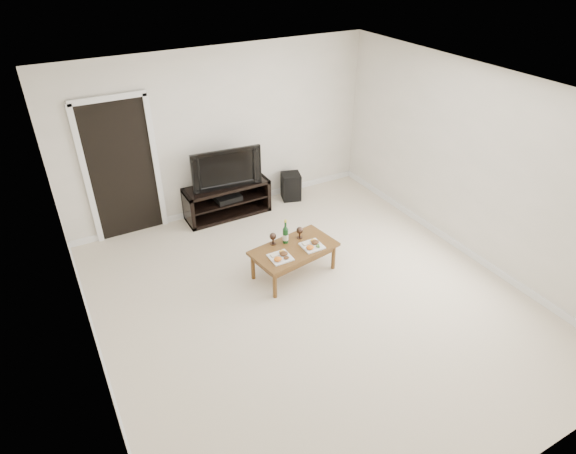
# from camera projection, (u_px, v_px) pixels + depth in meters

# --- Properties ---
(floor) EXTENTS (5.50, 5.50, 0.00)m
(floor) POSITION_uv_depth(u_px,v_px,m) (311.00, 301.00, 6.05)
(floor) COLOR beige
(floor) RESTS_ON ground
(back_wall) EXTENTS (5.00, 0.04, 2.60)m
(back_wall) POSITION_uv_depth(u_px,v_px,m) (220.00, 133.00, 7.41)
(back_wall) COLOR beige
(back_wall) RESTS_ON ground
(ceiling) EXTENTS (5.00, 5.50, 0.04)m
(ceiling) POSITION_uv_depth(u_px,v_px,m) (318.00, 95.00, 4.66)
(ceiling) COLOR white
(ceiling) RESTS_ON back_wall
(doorway) EXTENTS (0.90, 0.02, 2.05)m
(doorway) POSITION_uv_depth(u_px,v_px,m) (122.00, 171.00, 6.90)
(doorway) COLOR black
(doorway) RESTS_ON ground
(media_console) EXTENTS (1.36, 0.45, 0.55)m
(media_console) POSITION_uv_depth(u_px,v_px,m) (227.00, 200.00, 7.72)
(media_console) COLOR black
(media_console) RESTS_ON ground
(television) EXTENTS (1.10, 0.25, 0.63)m
(television) POSITION_uv_depth(u_px,v_px,m) (225.00, 166.00, 7.41)
(television) COLOR black
(television) RESTS_ON media_console
(av_receiver) EXTENTS (0.42, 0.32, 0.08)m
(av_receiver) POSITION_uv_depth(u_px,v_px,m) (228.00, 197.00, 7.69)
(av_receiver) COLOR black
(av_receiver) RESTS_ON media_console
(subwoofer) EXTENTS (0.38, 0.38, 0.46)m
(subwoofer) POSITION_uv_depth(u_px,v_px,m) (291.00, 186.00, 8.23)
(subwoofer) COLOR black
(subwoofer) RESTS_ON ground
(coffee_table) EXTENTS (1.19, 0.77, 0.42)m
(coffee_table) POSITION_uv_depth(u_px,v_px,m) (294.00, 260.00, 6.43)
(coffee_table) COLOR brown
(coffee_table) RESTS_ON ground
(plate_left) EXTENTS (0.27, 0.27, 0.07)m
(plate_left) POSITION_uv_depth(u_px,v_px,m) (280.00, 256.00, 6.10)
(plate_left) COLOR white
(plate_left) RESTS_ON coffee_table
(plate_right) EXTENTS (0.27, 0.27, 0.07)m
(plate_right) POSITION_uv_depth(u_px,v_px,m) (312.00, 244.00, 6.32)
(plate_right) COLOR white
(plate_right) RESTS_ON coffee_table
(wine_bottle) EXTENTS (0.07, 0.07, 0.35)m
(wine_bottle) POSITION_uv_depth(u_px,v_px,m) (285.00, 231.00, 6.33)
(wine_bottle) COLOR #103D17
(wine_bottle) RESTS_ON coffee_table
(goblet_left) EXTENTS (0.09, 0.09, 0.17)m
(goblet_left) POSITION_uv_depth(u_px,v_px,m) (273.00, 239.00, 6.35)
(goblet_left) COLOR #3A281F
(goblet_left) RESTS_ON coffee_table
(goblet_right) EXTENTS (0.09, 0.09, 0.17)m
(goblet_right) POSITION_uv_depth(u_px,v_px,m) (300.00, 233.00, 6.47)
(goblet_right) COLOR #3A281F
(goblet_right) RESTS_ON coffee_table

